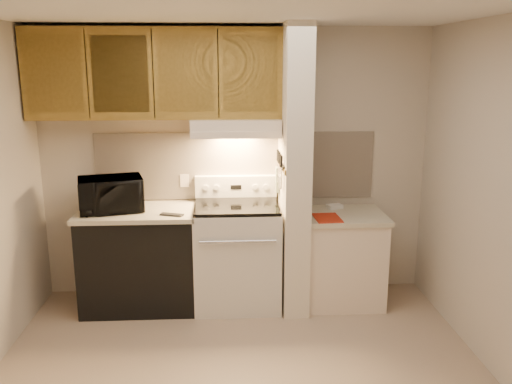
{
  "coord_description": "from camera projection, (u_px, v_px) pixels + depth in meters",
  "views": [
    {
      "loc": [
        -0.09,
        -3.51,
        2.18
      ],
      "look_at": [
        0.15,
        0.75,
        1.16
      ],
      "focal_mm": 38.0,
      "sensor_mm": 36.0,
      "label": 1
    }
  ],
  "objects": [
    {
      "name": "range_knob_left_inner",
      "position": [
        217.0,
        187.0,
        5.02
      ],
      "size": [
        0.05,
        0.02,
        0.05
      ],
      "primitive_type": "cylinder",
      "rotation": [
        1.57,
        0.0,
        0.0
      ],
      "color": "silver",
      "rests_on": "range_backguard"
    },
    {
      "name": "cab_gap_c",
      "position": [
        218.0,
        74.0,
        4.56
      ],
      "size": [
        0.01,
        0.01,
        0.73
      ],
      "primitive_type": "cube",
      "color": "black",
      "rests_on": "upper_cabinets"
    },
    {
      "name": "floor",
      "position": [
        241.0,
        371.0,
        3.92
      ],
      "size": [
        3.6,
        3.6,
        0.0
      ],
      "primitive_type": "plane",
      "color": "tan",
      "rests_on": "ground"
    },
    {
      "name": "left_countertop",
      "position": [
        137.0,
        212.0,
        4.8
      ],
      "size": [
        1.04,
        0.67,
        0.04
      ],
      "primitive_type": "cube",
      "color": "beige",
      "rests_on": "dishwasher_front"
    },
    {
      "name": "outlet",
      "position": [
        185.0,
        181.0,
        5.07
      ],
      "size": [
        0.08,
        0.01,
        0.12
      ],
      "primitive_type": "cube",
      "color": "#F4E1CD",
      "rests_on": "backsplash"
    },
    {
      "name": "range_display",
      "position": [
        236.0,
        187.0,
        5.03
      ],
      "size": [
        0.1,
        0.01,
        0.04
      ],
      "primitive_type": "cube",
      "color": "black",
      "rests_on": "range_backguard"
    },
    {
      "name": "knife_blade_d",
      "position": [
        279.0,
        174.0,
        4.79
      ],
      "size": [
        0.01,
        0.04,
        0.16
      ],
      "primitive_type": "cube",
      "color": "silver",
      "rests_on": "knife_strip"
    },
    {
      "name": "knife_blade_b",
      "position": [
        280.0,
        179.0,
        4.64
      ],
      "size": [
        0.01,
        0.04,
        0.18
      ],
      "primitive_type": "cube",
      "color": "silver",
      "rests_on": "knife_strip"
    },
    {
      "name": "knife_handle_a",
      "position": [
        281.0,
        162.0,
        4.54
      ],
      "size": [
        0.02,
        0.02,
        0.1
      ],
      "primitive_type": "cylinder",
      "color": "black",
      "rests_on": "knife_strip"
    },
    {
      "name": "range_body",
      "position": [
        237.0,
        256.0,
        4.94
      ],
      "size": [
        0.76,
        0.65,
        0.92
      ],
      "primitive_type": "cube",
      "color": "silver",
      "rests_on": "floor"
    },
    {
      "name": "knife_handle_c",
      "position": [
        280.0,
        158.0,
        4.7
      ],
      "size": [
        0.02,
        0.02,
        0.1
      ],
      "primitive_type": "cylinder",
      "color": "black",
      "rests_on": "knife_strip"
    },
    {
      "name": "ceiling",
      "position": [
        239.0,
        9.0,
        3.34
      ],
      "size": [
        3.6,
        3.6,
        0.0
      ],
      "primitive_type": "plane",
      "rotation": [
        3.14,
        0.0,
        0.0
      ],
      "color": "white",
      "rests_on": "wall_back"
    },
    {
      "name": "knife_handle_b",
      "position": [
        281.0,
        160.0,
        4.61
      ],
      "size": [
        0.02,
        0.02,
        0.1
      ],
      "primitive_type": "cylinder",
      "color": "black",
      "rests_on": "knife_strip"
    },
    {
      "name": "knife_blade_e",
      "position": [
        278.0,
        173.0,
        4.89
      ],
      "size": [
        0.01,
        0.04,
        0.18
      ],
      "primitive_type": "cube",
      "color": "silver",
      "rests_on": "knife_strip"
    },
    {
      "name": "right_cab_base",
      "position": [
        342.0,
        260.0,
        5.0
      ],
      "size": [
        0.7,
        0.6,
        0.81
      ],
      "primitive_type": "cube",
      "color": "#F4E1CD",
      "rests_on": "floor"
    },
    {
      "name": "wall_back",
      "position": [
        236.0,
        164.0,
        5.09
      ],
      "size": [
        3.6,
        2.5,
        0.02
      ],
      "primitive_type": "cube",
      "rotation": [
        1.57,
        0.0,
        0.0
      ],
      "color": "beige",
      "rests_on": "floor"
    },
    {
      "name": "pillar_trim",
      "position": [
        281.0,
        165.0,
        4.76
      ],
      "size": [
        0.01,
        0.7,
        0.04
      ],
      "primitive_type": "cube",
      "color": "olive",
      "rests_on": "partition_pillar"
    },
    {
      "name": "cab_door_b",
      "position": [
        120.0,
        74.0,
        4.51
      ],
      "size": [
        0.46,
        0.01,
        0.63
      ],
      "primitive_type": "cube",
      "color": "olive",
      "rests_on": "upper_cabinets"
    },
    {
      "name": "right_countertop",
      "position": [
        344.0,
        216.0,
        4.9
      ],
      "size": [
        0.74,
        0.64,
        0.04
      ],
      "primitive_type": "cube",
      "color": "beige",
      "rests_on": "right_cab_base"
    },
    {
      "name": "red_folder",
      "position": [
        327.0,
        218.0,
        4.74
      ],
      "size": [
        0.23,
        0.31,
        0.01
      ],
      "primitive_type": "cube",
      "rotation": [
        0.0,
        0.0,
        0.05
      ],
      "color": "#AC2611",
      "rests_on": "right_countertop"
    },
    {
      "name": "upper_cabinets",
      "position": [
        155.0,
        74.0,
        4.68
      ],
      "size": [
        2.18,
        0.33,
        0.77
      ],
      "primitive_type": "cube",
      "color": "olive",
      "rests_on": "wall_back"
    },
    {
      "name": "knife_blade_c",
      "position": [
        279.0,
        177.0,
        4.73
      ],
      "size": [
        0.01,
        0.04,
        0.2
      ],
      "primitive_type": "cube",
      "color": "silver",
      "rests_on": "knife_strip"
    },
    {
      "name": "wall_right",
      "position": [
        501.0,
        201.0,
        3.73
      ],
      "size": [
        0.02,
        3.0,
        2.5
      ],
      "primitive_type": "cube",
      "color": "beige",
      "rests_on": "floor"
    },
    {
      "name": "oven_mitt",
      "position": [
        277.0,
        180.0,
        4.96
      ],
      "size": [
        0.03,
        0.1,
        0.23
      ],
      "primitive_type": "cube",
      "color": "gray",
      "rests_on": "partition_pillar"
    },
    {
      "name": "oven_window",
      "position": [
        238.0,
        265.0,
        4.62
      ],
      "size": [
        0.5,
        0.01,
        0.3
      ],
      "primitive_type": "cube",
      "color": "black",
      "rests_on": "range_body"
    },
    {
      "name": "cab_door_a",
      "position": [
        54.0,
        74.0,
        4.48
      ],
      "size": [
        0.46,
        0.01,
        0.63
      ],
      "primitive_type": "cube",
      "color": "olive",
      "rests_on": "upper_cabinets"
    },
    {
      "name": "hood_lip",
      "position": [
        236.0,
        135.0,
        4.59
      ],
      "size": [
        0.78,
        0.04,
        0.06
      ],
      "primitive_type": "cube",
      "color": "#F4E1CD",
      "rests_on": "range_hood"
    },
    {
      "name": "range_hood",
      "position": [
        236.0,
        127.0,
        4.78
      ],
      "size": [
        0.78,
        0.44,
        0.15
      ],
      "primitive_type": "cube",
      "color": "#F4E1CD",
      "rests_on": "upper_cabinets"
    },
    {
      "name": "white_box",
      "position": [
        335.0,
        206.0,
        5.06
      ],
      "size": [
        0.16,
        0.13,
        0.04
      ],
      "primitive_type": "cube",
      "rotation": [
        0.0,
        0.0,
        0.31
      ],
      "color": "white",
      "rests_on": "right_countertop"
    },
    {
      "name": "cab_gap_b",
      "position": [
        153.0,
        74.0,
        4.53
      ],
      "size": [
        0.01,
        0.01,
        0.73
      ],
      "primitive_type": "cube",
      "color": "black",
      "rests_on": "upper_cabinets"
    },
    {
      "name": "cab_gap_a",
      "position": [
        87.0,
        74.0,
        4.5
      ],
      "size": [
        0.01,
        0.01,
        0.73
      ],
      "primitive_type": "cube",
      "color": "black",
      "rests_on": "upper_cabinets"
    },
    {
      "name": "range_knob_right_outer",
      "position": [
        266.0,
        187.0,
        5.05
      ],
      "size": [
        0.05,
        0.02,
        0.05
      ],
      "primitive_type": "cylinder",
      "rotation": [
        1.57,
        0.0,
        0.0
      ],
      "color": "silver",
      "rests_on": "range_backguard"
    },
    {
      "name": "knife_handle_d",
      "position": [
        279.0,
        157.0,
        4.78
      ],
      "size": [
        0.02,
        0.02,
        0.1
      ],
      "primitive_type": "cylinder",
      "color": "black",
      "rests_on": "knife_strip"
    },
    {
      "name": "knife_handle_e",
      "position": [
        278.0,
        155.0,
        4.86
      ],
      "size": [
        0.02,
        0.02,
        0.1
      ],
      "primitive_type": "cylinder",
      "color": "black",
      "rests_on": "knife_strip"
    },
    {
      "name": "oven_handle",
      "position": [
        238.0,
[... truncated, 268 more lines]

